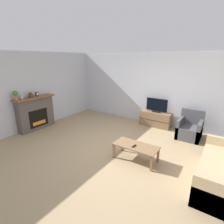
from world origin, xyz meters
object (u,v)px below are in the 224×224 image
(mantel_vase_centre_left, at_px, (31,95))
(mantel_clock, at_px, (37,94))
(potted_plant, at_px, (16,95))
(tv, at_px, (157,106))
(coffee_table, at_px, (136,147))
(tv_stand, at_px, (156,119))
(remote, at_px, (134,146))
(fireplace, at_px, (36,113))
(armchair, at_px, (190,129))
(mantel_vase_left, at_px, (22,97))

(mantel_vase_centre_left, distance_m, mantel_clock, 0.25)
(potted_plant, distance_m, tv, 4.80)
(mantel_vase_centre_left, bearing_deg, coffee_table, 3.59)
(tv_stand, height_order, remote, tv_stand)
(fireplace, height_order, armchair, fireplace)
(fireplace, xyz_separation_m, coffee_table, (3.91, 0.14, -0.25))
(mantel_vase_left, height_order, remote, mantel_vase_left)
(mantel_clock, xyz_separation_m, tv, (3.47, 2.53, -0.47))
(mantel_vase_left, distance_m, armchair, 5.55)
(coffee_table, height_order, remote, remote)
(fireplace, xyz_separation_m, tv, (3.49, 2.67, 0.19))
(tv_stand, height_order, tv, tv)
(potted_plant, bearing_deg, mantel_vase_left, 90.00)
(mantel_clock, distance_m, potted_plant, 0.75)
(potted_plant, bearing_deg, tv_stand, 43.32)
(fireplace, xyz_separation_m, mantel_vase_left, (0.02, -0.42, 0.66))
(tv, relative_size, coffee_table, 0.71)
(armchair, bearing_deg, mantel_clock, -155.68)
(tv_stand, bearing_deg, tv, -90.00)
(coffee_table, bearing_deg, armchair, 68.37)
(mantel_clock, distance_m, armchair, 5.30)
(mantel_clock, relative_size, tv, 0.19)
(mantel_vase_centre_left, xyz_separation_m, tv, (3.47, 2.78, -0.48))
(armchair, bearing_deg, coffee_table, -111.63)
(mantel_clock, xyz_separation_m, armchair, (4.74, 2.14, -0.97))
(mantel_clock, distance_m, tv, 4.32)
(mantel_clock, height_order, coffee_table, mantel_clock)
(tv, bearing_deg, potted_plant, -136.70)
(tv_stand, bearing_deg, armchair, -16.83)
(mantel_vase_left, height_order, tv_stand, mantel_vase_left)
(mantel_vase_left, bearing_deg, remote, 7.15)
(fireplace, height_order, mantel_vase_left, mantel_vase_left)
(tv, bearing_deg, mantel_clock, -143.91)
(fireplace, distance_m, mantel_clock, 0.67)
(fireplace, distance_m, coffee_table, 3.92)
(fireplace, distance_m, tv, 4.40)
(mantel_vase_centre_left, bearing_deg, mantel_clock, 89.82)
(mantel_clock, relative_size, armchair, 0.17)
(fireplace, bearing_deg, armchair, 25.64)
(fireplace, relative_size, mantel_clock, 9.42)
(mantel_vase_centre_left, bearing_deg, tv, 38.66)
(mantel_clock, relative_size, coffee_table, 0.14)
(fireplace, distance_m, armchair, 5.29)
(remote, bearing_deg, coffee_table, 90.62)
(tv, bearing_deg, mantel_vase_left, -138.28)
(potted_plant, height_order, coffee_table, potted_plant)
(fireplace, bearing_deg, coffee_table, 2.03)
(fireplace, relative_size, mantel_vase_left, 8.12)
(potted_plant, distance_m, remote, 4.05)
(tv, relative_size, armchair, 0.88)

